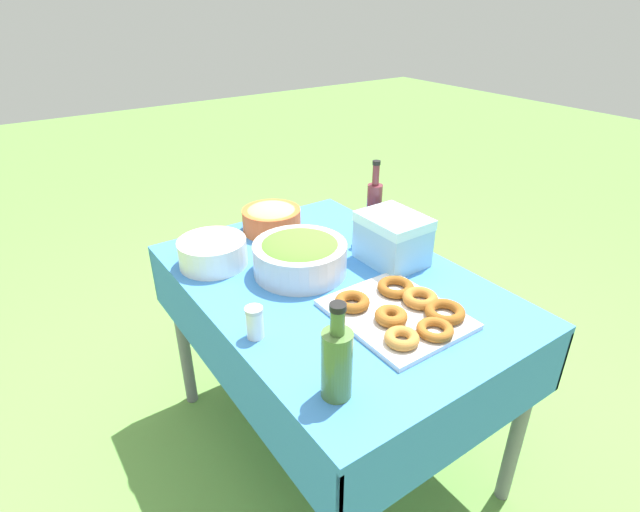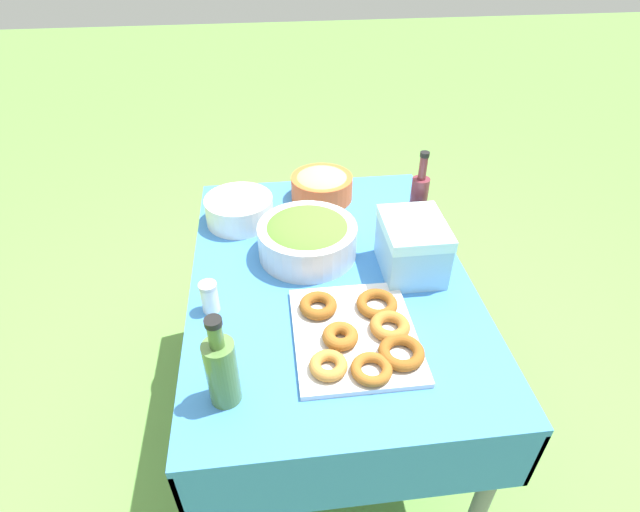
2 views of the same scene
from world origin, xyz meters
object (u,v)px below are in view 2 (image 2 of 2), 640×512
pasta_bowl (322,185)px  plate_stack (239,210)px  olive_oil_bottle (222,369)px  salad_bowl (307,237)px  donut_platter (359,334)px  cooler_box (412,246)px  wine_bottle (418,205)px

pasta_bowl → plate_stack: (0.13, -0.31, -0.01)m
pasta_bowl → olive_oil_bottle: (0.90, -0.34, 0.04)m
salad_bowl → donut_platter: bearing=14.1°
salad_bowl → plate_stack: (-0.22, -0.22, -0.02)m
pasta_bowl → plate_stack: pasta_bowl is taller
pasta_bowl → olive_oil_bottle: olive_oil_bottle is taller
donut_platter → cooler_box: cooler_box is taller
salad_bowl → olive_oil_bottle: 0.60m
salad_bowl → pasta_bowl: (-0.35, 0.09, -0.01)m
plate_stack → salad_bowl: bearing=44.8°
pasta_bowl → wine_bottle: bearing=44.7°
salad_bowl → plate_stack: bearing=-135.2°
pasta_bowl → cooler_box: cooler_box is taller
donut_platter → olive_oil_bottle: (0.15, -0.35, 0.08)m
donut_platter → cooler_box: 0.36m
plate_stack → cooler_box: cooler_box is taller
cooler_box → donut_platter: bearing=-37.2°
plate_stack → wine_bottle: 0.63m
olive_oil_bottle → plate_stack: bearing=177.9°
donut_platter → cooler_box: (-0.28, 0.21, 0.07)m
wine_bottle → cooler_box: size_ratio=1.37×
donut_platter → plate_stack: (-0.63, -0.32, 0.03)m
pasta_bowl → salad_bowl: bearing=-14.4°
olive_oil_bottle → wine_bottle: wine_bottle is taller
plate_stack → cooler_box: (0.34, 0.54, 0.04)m
salad_bowl → wine_bottle: wine_bottle is taller
donut_platter → wine_bottle: wine_bottle is taller
donut_platter → pasta_bowl: bearing=-179.2°
salad_bowl → olive_oil_bottle: bearing=-24.6°
salad_bowl → donut_platter: (0.40, 0.10, -0.05)m
donut_platter → cooler_box: size_ratio=1.75×
pasta_bowl → cooler_box: (0.47, 0.22, 0.03)m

